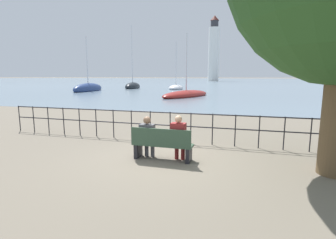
% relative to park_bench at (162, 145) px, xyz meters
% --- Properties ---
extents(ground_plane, '(1000.00, 1000.00, 0.00)m').
position_rel_park_bench_xyz_m(ground_plane, '(0.00, 0.06, -0.43)').
color(ground_plane, '#706656').
extents(harbor_water, '(600.00, 300.00, 0.01)m').
position_rel_park_bench_xyz_m(harbor_water, '(0.00, 158.89, -0.42)').
color(harbor_water, slate).
rests_on(harbor_water, ground_plane).
extents(park_bench, '(1.66, 0.45, 0.90)m').
position_rel_park_bench_xyz_m(park_bench, '(0.00, 0.00, 0.00)').
color(park_bench, '#334C38').
rests_on(park_bench, ground_plane).
extents(seated_person_left, '(0.40, 0.35, 1.18)m').
position_rel_park_bench_xyz_m(seated_person_left, '(-0.44, 0.08, 0.22)').
color(seated_person_left, '#4C4C51').
rests_on(seated_person_left, ground_plane).
extents(seated_person_right, '(0.39, 0.35, 1.25)m').
position_rel_park_bench_xyz_m(seated_person_right, '(0.44, 0.08, 0.25)').
color(seated_person_right, maroon).
rests_on(seated_person_right, ground_plane).
extents(promenade_railing, '(13.96, 0.04, 1.05)m').
position_rel_park_bench_xyz_m(promenade_railing, '(-0.00, 2.03, 0.27)').
color(promenade_railing, black).
rests_on(promenade_railing, ground_plane).
extents(sailboat_0, '(2.78, 8.28, 8.64)m').
position_rel_park_bench_xyz_m(sailboat_0, '(-21.24, 28.57, -0.05)').
color(sailboat_0, navy).
rests_on(sailboat_0, ground_plane).
extents(sailboat_1, '(3.15, 6.81, 11.95)m').
position_rel_park_bench_xyz_m(sailboat_1, '(-18.66, 39.24, -0.05)').
color(sailboat_1, black).
rests_on(sailboat_1, ground_plane).
extents(sailboat_2, '(2.76, 5.28, 8.41)m').
position_rel_park_bench_xyz_m(sailboat_2, '(-9.90, 38.18, -0.16)').
color(sailboat_2, silver).
rests_on(sailboat_2, ground_plane).
extents(sailboat_3, '(5.05, 8.73, 7.19)m').
position_rel_park_bench_xyz_m(sailboat_3, '(-4.39, 22.18, -0.20)').
color(sailboat_3, maroon).
rests_on(sailboat_3, ground_plane).
extents(harbor_lighthouse, '(5.00, 5.00, 29.73)m').
position_rel_park_bench_xyz_m(harbor_lighthouse, '(-13.60, 119.35, 13.40)').
color(harbor_lighthouse, white).
rests_on(harbor_lighthouse, ground_plane).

